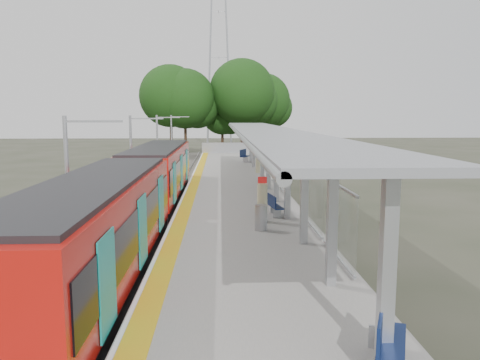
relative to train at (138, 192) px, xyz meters
name	(u,v)px	position (x,y,z in m)	size (l,w,h in m)	color
trackbed	(164,198)	(0.00, 9.28, -1.93)	(3.00, 70.00, 0.24)	#59544C
platform	(234,192)	(4.50, 9.28, -1.55)	(6.00, 50.00, 1.00)	gray
tactile_strip	(194,184)	(1.95, 9.28, -1.04)	(0.60, 50.00, 0.02)	gold
end_fence	(228,148)	(4.50, 34.23, -0.45)	(6.00, 0.10, 1.20)	#9EA0A5
train	(138,192)	(0.00, 0.00, 0.00)	(2.74, 27.60, 3.62)	black
canopy	(265,137)	(6.11, 5.46, 2.15)	(3.27, 38.00, 3.66)	#9EA0A5
pylon	(219,35)	(3.50, 62.28, 16.95)	(8.00, 4.00, 38.00)	#9EA0A5
tree_cluster	(218,98)	(3.34, 41.40, 5.56)	(19.91, 13.02, 12.62)	#382316
catenary_masts	(133,156)	(-1.72, 8.28, 0.86)	(2.08, 48.16, 5.40)	#9EA0A5
bench_near	(387,337)	(6.54, -12.74, -0.50)	(1.03, 1.59, 1.05)	#0E1D48
bench_mid	(274,205)	(5.99, -0.15, -0.57)	(0.61, 1.38, 0.91)	#0E1D48
bench_far	(244,155)	(5.92, 23.85, -0.43)	(1.13, 1.78, 1.17)	#0E1D48
info_pillar_near	(262,202)	(5.36, -1.31, -0.23)	(0.43, 0.43, 1.89)	#C3BD8E
info_pillar_far	(258,164)	(6.52, 15.14, -0.35)	(0.36, 0.36, 1.61)	#C3BD8E
litter_bin	(261,217)	(5.18, -2.79, -0.56)	(0.49, 0.49, 0.99)	#9EA0A5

